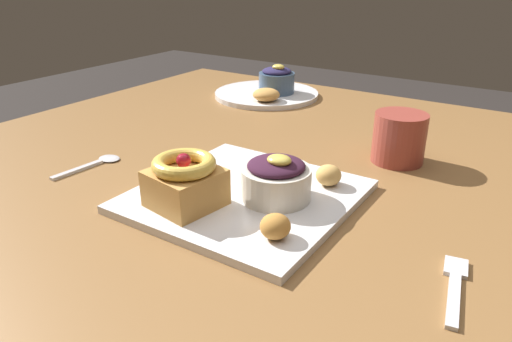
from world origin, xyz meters
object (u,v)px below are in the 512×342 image
(cake_slice, at_px, (185,181))
(coffee_mug, at_px, (399,138))
(fritter_front, at_px, (275,226))
(back_pastry, at_px, (266,95))
(berry_ramekin, at_px, (276,179))
(fritter_middle, at_px, (328,175))
(back_ramekin, at_px, (277,80))
(fork, at_px, (455,285))
(front_plate, at_px, (248,197))
(spoon, at_px, (96,163))
(back_plate, at_px, (266,94))

(cake_slice, bearing_deg, coffee_mug, 61.83)
(cake_slice, relative_size, fritter_front, 2.60)
(back_pastry, height_order, coffee_mug, coffee_mug)
(cake_slice, distance_m, berry_ramekin, 0.13)
(fritter_middle, bearing_deg, back_ramekin, 129.13)
(back_ramekin, relative_size, coffee_mug, 1.02)
(fritter_middle, relative_size, fork, 0.31)
(back_pastry, bearing_deg, back_ramekin, 103.63)
(front_plate, relative_size, spoon, 2.32)
(berry_ramekin, bearing_deg, back_pastry, 123.73)
(front_plate, bearing_deg, cake_slice, -124.15)
(fritter_front, distance_m, fritter_middle, 0.17)
(fork, bearing_deg, back_ramekin, 34.89)
(spoon, bearing_deg, fritter_front, -92.76)
(fritter_front, distance_m, fork, 0.21)
(back_plate, bearing_deg, coffee_mug, -30.12)
(fritter_front, distance_m, back_plate, 0.71)
(back_ramekin, bearing_deg, fritter_middle, -50.87)
(back_plate, relative_size, spoon, 2.10)
(back_pastry, bearing_deg, coffee_mug, -24.59)
(fritter_middle, xyz_separation_m, back_ramekin, (-0.35, 0.43, 0.02))
(front_plate, bearing_deg, fork, -8.47)
(fork, distance_m, coffee_mug, 0.36)
(cake_slice, height_order, fritter_middle, cake_slice)
(back_plate, xyz_separation_m, back_ramekin, (0.03, 0.01, 0.04))
(berry_ramekin, bearing_deg, fritter_middle, 62.03)
(fritter_front, xyz_separation_m, coffee_mug, (0.04, 0.35, 0.02))
(fritter_front, bearing_deg, back_plate, 123.06)
(front_plate, distance_m, cake_slice, 0.10)
(front_plate, xyz_separation_m, coffee_mug, (0.13, 0.27, 0.04))
(back_plate, relative_size, back_pastry, 4.06)
(fritter_front, xyz_separation_m, spoon, (-0.39, 0.05, -0.02))
(front_plate, xyz_separation_m, spoon, (-0.30, -0.03, -0.00))
(back_ramekin, xyz_separation_m, back_pastry, (0.02, -0.08, -0.02))
(berry_ramekin, xyz_separation_m, coffee_mug, (0.09, 0.26, 0.00))
(cake_slice, height_order, fork, cake_slice)
(fritter_middle, relative_size, coffee_mug, 0.43)
(front_plate, height_order, spoon, front_plate)
(fritter_front, bearing_deg, fork, 10.43)
(cake_slice, relative_size, back_ramekin, 1.11)
(fork, xyz_separation_m, coffee_mug, (-0.17, 0.31, 0.04))
(berry_ramekin, relative_size, fork, 0.79)
(back_ramekin, relative_size, spoon, 0.71)
(fritter_middle, relative_size, back_pastry, 0.59)
(back_plate, xyz_separation_m, coffee_mug, (0.42, -0.25, 0.04))
(cake_slice, distance_m, fork, 0.35)
(cake_slice, height_order, spoon, cake_slice)
(spoon, distance_m, coffee_mug, 0.52)
(cake_slice, xyz_separation_m, berry_ramekin, (0.09, 0.09, -0.01))
(berry_ramekin, xyz_separation_m, back_ramekin, (-0.31, 0.51, 0.00))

